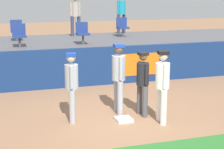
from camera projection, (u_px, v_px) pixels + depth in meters
ground_plane at (127, 119)px, 9.58m from camera, size 60.00×60.00×0.00m
first_base at (124, 119)px, 9.45m from camera, size 0.40×0.40×0.08m
player_fielder_home at (162, 82)px, 9.13m from camera, size 0.40×0.56×1.83m
player_runner_visitor at (72, 82)px, 9.22m from camera, size 0.39×0.49×1.76m
player_coach_visitor at (119, 74)px, 9.82m from camera, size 0.38×0.53×1.89m
player_umpire at (143, 79)px, 9.68m from camera, size 0.36×0.47×1.70m
field_wall at (92, 67)px, 12.87m from camera, size 18.00×0.26×1.33m
bleacher_platform at (76, 56)px, 15.27m from camera, size 18.00×4.80×1.24m
seat_back_left at (17, 29)px, 14.98m from camera, size 0.47×0.44×0.84m
seat_front_center at (83, 32)px, 13.98m from camera, size 0.46×0.44×0.84m
seat_front_left at (19, 34)px, 13.30m from camera, size 0.48×0.44×0.84m
seat_back_right at (122, 26)px, 16.30m from camera, size 0.48×0.44×0.84m
spectator_hooded at (121, 11)px, 17.40m from camera, size 0.48×0.45×1.83m
spectator_capped at (75, 13)px, 16.42m from camera, size 0.49×0.39×1.78m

